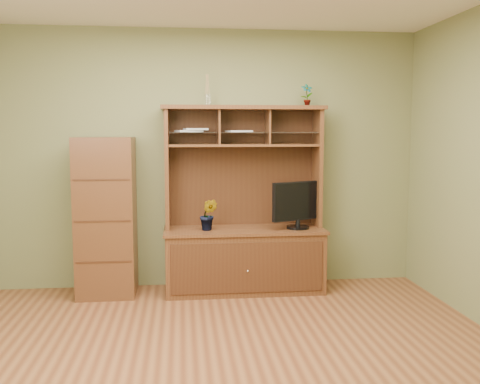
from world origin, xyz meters
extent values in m
cube|color=brown|center=(0.00, 0.00, -0.01)|extent=(4.50, 4.00, 0.02)
cube|color=olive|center=(0.00, 2.01, 1.35)|extent=(4.50, 0.02, 2.70)
cube|color=olive|center=(0.00, -2.01, 1.35)|extent=(4.50, 0.02, 2.70)
cube|color=#3F2112|center=(0.37, 1.71, 0.31)|extent=(1.60, 0.55, 0.62)
cube|color=#33160E|center=(0.37, 1.42, 0.31)|extent=(1.50, 0.01, 0.50)
sphere|color=silver|center=(0.37, 1.41, 0.28)|extent=(0.02, 0.02, 0.02)
cube|color=#3F2112|center=(0.37, 1.71, 0.64)|extent=(1.64, 0.59, 0.03)
cube|color=#3F2112|center=(-0.41, 1.80, 1.27)|extent=(0.04, 0.35, 1.25)
cube|color=#3F2112|center=(1.15, 1.80, 1.27)|extent=(0.04, 0.35, 1.25)
cube|color=#33160E|center=(0.37, 1.97, 1.27)|extent=(1.52, 0.02, 1.25)
cube|color=#3F2112|center=(0.37, 1.80, 1.88)|extent=(1.66, 0.40, 0.04)
cube|color=#3F2112|center=(0.37, 1.80, 1.50)|extent=(1.52, 0.32, 0.02)
cube|color=#3F2112|center=(0.12, 1.80, 1.69)|extent=(0.02, 0.31, 0.35)
cube|color=#3F2112|center=(0.63, 1.80, 1.69)|extent=(0.02, 0.31, 0.35)
cube|color=silver|center=(0.37, 1.79, 1.63)|extent=(1.50, 0.27, 0.01)
cylinder|color=black|center=(0.92, 1.65, 0.66)|extent=(0.24, 0.24, 0.02)
cylinder|color=black|center=(0.92, 1.65, 0.71)|extent=(0.05, 0.05, 0.07)
cube|color=black|center=(0.92, 1.65, 0.94)|extent=(0.57, 0.30, 0.40)
imported|color=#3A5E20|center=(0.00, 1.65, 0.81)|extent=(0.21, 0.18, 0.32)
imported|color=#356F26|center=(1.03, 1.80, 2.02)|extent=(0.13, 0.09, 0.23)
cylinder|color=silver|center=(0.01, 1.80, 1.96)|extent=(0.06, 0.06, 0.11)
cylinder|color=#A58252|center=(0.01, 1.80, 2.11)|extent=(0.04, 0.04, 0.20)
cube|color=#BCBCC1|center=(-0.18, 1.80, 1.64)|extent=(0.29, 0.25, 0.02)
cube|color=#BCBCC1|center=(-0.11, 1.80, 1.66)|extent=(0.25, 0.21, 0.02)
cube|color=#BCBCC1|center=(0.33, 1.80, 1.64)|extent=(0.28, 0.24, 0.02)
cube|color=#3F2112|center=(-1.01, 1.73, 0.79)|extent=(0.57, 0.51, 1.59)
cube|color=#33160E|center=(-1.01, 1.47, 0.40)|extent=(0.53, 0.01, 0.02)
cube|color=#33160E|center=(-1.01, 1.47, 0.79)|extent=(0.53, 0.01, 0.01)
cube|color=#33160E|center=(-1.01, 1.47, 1.19)|extent=(0.53, 0.01, 0.02)
camera|label=1|loc=(-0.26, -3.66, 1.64)|focal=40.00mm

